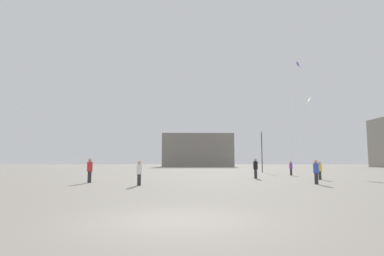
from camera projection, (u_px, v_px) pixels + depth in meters
The scene contains 11 objects.
ground_plane at pixel (172, 221), 8.57m from camera, with size 300.00×300.00×0.00m, color #9E9689.
person_in_yellow at pixel (320, 170), 27.44m from camera, with size 0.34×0.34×1.58m.
person_in_red at pixel (90, 169), 23.71m from camera, with size 0.40×0.40×1.82m.
person_in_black at pixel (256, 167), 29.46m from camera, with size 0.40×0.40×1.86m.
person_in_blue at pixel (316, 171), 22.15m from camera, with size 0.37×0.37×1.71m.
person_in_purple at pixel (291, 167), 35.73m from camera, with size 0.35×0.35×1.62m.
person_in_white at pixel (139, 172), 21.07m from camera, with size 0.35×0.35×1.62m.
kite_lime_delta at pixel (307, 102), 41.79m from camera, with size 4.32×6.22×8.52m.
kite_violet_delta at pixel (298, 68), 46.55m from camera, with size 4.68×10.60×14.92m.
building_left_hall at pixel (197, 150), 93.24m from camera, with size 20.90×9.90×9.50m.
lamppost_east at pixel (262, 145), 45.01m from camera, with size 0.36×0.36×5.97m.
Camera 1 is at (0.87, -8.75, 1.60)m, focal length 29.81 mm.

